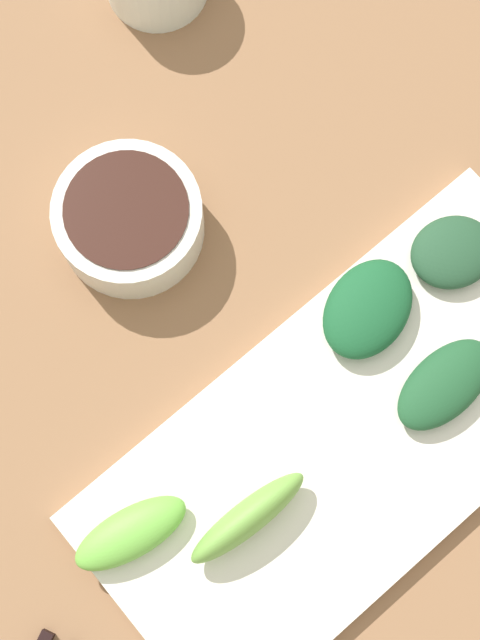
# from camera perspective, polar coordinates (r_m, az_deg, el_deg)

# --- Properties ---
(tabletop) EXTENTS (2.10, 2.10, 0.02)m
(tabletop) POSITION_cam_1_polar(r_m,az_deg,el_deg) (0.66, 1.58, -2.51)
(tabletop) COLOR #8B6343
(tabletop) RESTS_ON ground
(sauce_bowl) EXTENTS (0.10, 0.10, 0.04)m
(sauce_bowl) POSITION_cam_1_polar(r_m,az_deg,el_deg) (0.65, -6.60, 5.98)
(sauce_bowl) COLOR silver
(sauce_bowl) RESTS_ON tabletop
(serving_plate) EXTENTS (0.17, 0.37, 0.01)m
(serving_plate) POSITION_cam_1_polar(r_m,az_deg,el_deg) (0.64, 6.78, -6.78)
(serving_plate) COLOR silver
(serving_plate) RESTS_ON tabletop
(broccoli_stalk_0) EXTENTS (0.05, 0.08, 0.02)m
(broccoli_stalk_0) POSITION_cam_1_polar(r_m,az_deg,el_deg) (0.62, -6.50, -12.46)
(broccoli_stalk_0) COLOR #6DBB42
(broccoli_stalk_0) RESTS_ON serving_plate
(broccoli_leafy_1) EXTENTS (0.04, 0.08, 0.02)m
(broccoli_leafy_1) POSITION_cam_1_polar(r_m,az_deg,el_deg) (0.64, 12.05, -3.76)
(broccoli_leafy_1) COLOR #1E512C
(broccoli_leafy_1) RESTS_ON serving_plate
(broccoli_leafy_2) EXTENTS (0.06, 0.07, 0.02)m
(broccoli_leafy_2) POSITION_cam_1_polar(r_m,az_deg,el_deg) (0.66, 12.52, 3.95)
(broccoli_leafy_2) COLOR #22492E
(broccoli_leafy_2) RESTS_ON serving_plate
(broccoli_stalk_3) EXTENTS (0.03, 0.09, 0.03)m
(broccoli_stalk_3) POSITION_cam_1_polar(r_m,az_deg,el_deg) (0.61, 0.47, -11.65)
(broccoli_stalk_3) COLOR #6EA643
(broccoli_stalk_3) RESTS_ON serving_plate
(broccoli_leafy_4) EXTENTS (0.07, 0.09, 0.02)m
(broccoli_leafy_4) POSITION_cam_1_polar(r_m,az_deg,el_deg) (0.64, 7.59, 0.66)
(broccoli_leafy_4) COLOR #18552D
(broccoli_leafy_4) RESTS_ON serving_plate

